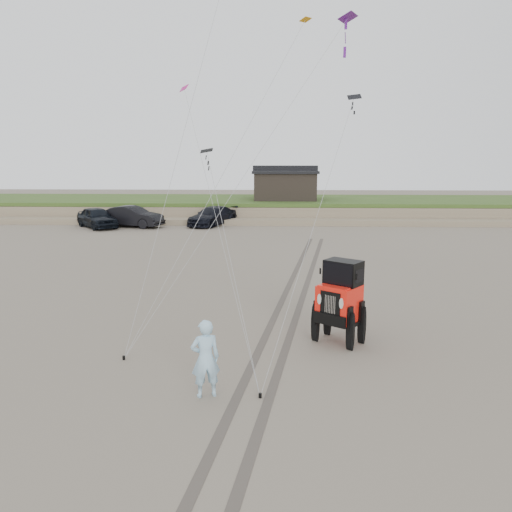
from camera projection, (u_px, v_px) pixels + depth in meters
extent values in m
plane|color=#6B6054|center=(235.00, 366.00, 14.17)|extent=(160.00, 160.00, 0.00)
cube|color=#7A6B54|center=(265.00, 209.00, 51.29)|extent=(160.00, 12.00, 1.40)
cube|color=#2D4719|center=(265.00, 200.00, 51.13)|extent=(160.00, 12.00, 0.35)
cube|color=#7A6B54|center=(264.00, 221.00, 45.01)|extent=(160.00, 3.50, 0.50)
cube|color=black|center=(285.00, 186.00, 49.78)|extent=(6.00, 5.00, 2.60)
cube|color=black|center=(285.00, 172.00, 49.51)|extent=(6.40, 5.40, 0.25)
cube|color=black|center=(285.00, 168.00, 49.43)|extent=(6.40, 1.20, 0.50)
imported|color=black|center=(97.00, 217.00, 42.12)|extent=(4.89, 5.22, 1.74)
imported|color=black|center=(132.00, 217.00, 42.54)|extent=(5.74, 3.32, 1.79)
imported|color=black|center=(213.00, 216.00, 43.60)|extent=(4.54, 6.02, 1.62)
imported|color=#97D1E9|center=(205.00, 358.00, 12.18)|extent=(0.83, 0.68, 1.98)
cube|color=black|center=(207.00, 151.00, 18.47)|extent=(0.47, 0.30, 0.21)
cube|color=black|center=(354.00, 97.00, 19.02)|extent=(0.53, 0.29, 0.26)
cube|color=#5F1884|center=(348.00, 17.00, 22.19)|extent=(1.03, 1.23, 0.31)
cube|color=orange|center=(306.00, 20.00, 22.20)|extent=(0.61, 0.69, 0.21)
cube|color=#C2187D|center=(184.00, 88.00, 23.24)|extent=(0.48, 0.53, 0.36)
cylinder|color=black|center=(124.00, 358.00, 14.59)|extent=(0.08, 0.08, 0.12)
cylinder|color=black|center=(260.00, 395.00, 12.27)|extent=(0.08, 0.08, 0.12)
cube|color=#4C443D|center=(286.00, 292.00, 21.95)|extent=(4.42, 29.74, 0.01)
cube|color=#4C443D|center=(304.00, 292.00, 21.92)|extent=(4.42, 29.74, 0.01)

